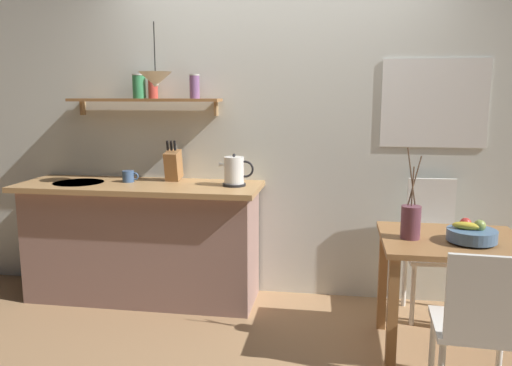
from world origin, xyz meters
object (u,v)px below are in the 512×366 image
object	(u,v)px
dining_chair_far	(432,241)
twig_vase	(411,221)
coffee_mug_by_sink	(129,176)
pendant_lamp	(155,79)
electric_kettle	(235,172)
dining_chair_near	(478,325)
knife_block	(173,165)
dining_table	(451,260)
fruit_bowl	(471,234)

from	to	relation	value
dining_chair_far	twig_vase	size ratio (longest dim) A/B	1.81
twig_vase	coffee_mug_by_sink	bearing A→B (deg)	162.49
twig_vase	pendant_lamp	xyz separation A→B (m)	(-1.71, 0.46, 0.84)
electric_kettle	coffee_mug_by_sink	bearing A→B (deg)	177.60
dining_chair_near	coffee_mug_by_sink	world-z (taller)	coffee_mug_by_sink
knife_block	coffee_mug_by_sink	distance (m)	0.35
pendant_lamp	coffee_mug_by_sink	bearing A→B (deg)	150.67
dining_chair_far	coffee_mug_by_sink	bearing A→B (deg)	-178.95
dining_table	twig_vase	xyz separation A→B (m)	(-0.25, -0.03, 0.23)
coffee_mug_by_sink	pendant_lamp	xyz separation A→B (m)	(0.30, -0.17, 0.73)
dining_chair_far	electric_kettle	bearing A→B (deg)	-176.94
dining_table	twig_vase	world-z (taller)	twig_vase
dining_chair_far	fruit_bowl	size ratio (longest dim) A/B	3.53
fruit_bowl	dining_table	bearing A→B (deg)	141.61
twig_vase	pendant_lamp	world-z (taller)	pendant_lamp
dining_chair_near	knife_block	bearing A→B (deg)	145.10
electric_kettle	coffee_mug_by_sink	world-z (taller)	electric_kettle
fruit_bowl	electric_kettle	size ratio (longest dim) A/B	1.08
twig_vase	coffee_mug_by_sink	world-z (taller)	twig_vase
dining_table	dining_chair_far	world-z (taller)	dining_chair_far
pendant_lamp	twig_vase	bearing A→B (deg)	-15.20
fruit_bowl	coffee_mug_by_sink	distance (m)	2.44
dining_chair_near	pendant_lamp	size ratio (longest dim) A/B	1.97
dining_table	pendant_lamp	size ratio (longest dim) A/B	1.86
dining_chair_far	fruit_bowl	world-z (taller)	dining_chair_far
dining_table	coffee_mug_by_sink	world-z (taller)	coffee_mug_by_sink
fruit_bowl	knife_block	size ratio (longest dim) A/B	0.87
dining_table	knife_block	size ratio (longest dim) A/B	2.60
pendant_lamp	dining_chair_far	bearing A→B (deg)	6.16
electric_kettle	pendant_lamp	bearing A→B (deg)	-165.75
knife_block	twig_vase	bearing A→B (deg)	-23.73
fruit_bowl	dining_chair_far	bearing A→B (deg)	96.36
coffee_mug_by_sink	twig_vase	bearing A→B (deg)	-17.51
knife_block	dining_table	bearing A→B (deg)	-20.20
dining_chair_near	twig_vase	distance (m)	0.74
dining_table	dining_chair_far	xyz separation A→B (m)	(0.01, 0.65, -0.07)
dining_table	electric_kettle	world-z (taller)	electric_kettle
dining_chair_near	electric_kettle	bearing A→B (deg)	139.68
twig_vase	knife_block	size ratio (longest dim) A/B	1.70
dining_table	electric_kettle	size ratio (longest dim) A/B	3.20
pendant_lamp	fruit_bowl	bearing A→B (deg)	-13.81
dining_chair_near	coffee_mug_by_sink	size ratio (longest dim) A/B	6.80
dining_chair_far	knife_block	bearing A→B (deg)	178.04
dining_table	electric_kettle	bearing A→B (deg)	158.20
dining_table	twig_vase	distance (m)	0.34
fruit_bowl	twig_vase	distance (m)	0.34
twig_vase	knife_block	distance (m)	1.85
dining_chair_far	pendant_lamp	bearing A→B (deg)	-173.84
twig_vase	fruit_bowl	bearing A→B (deg)	-6.43
dining_table	dining_chair_near	distance (m)	0.65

